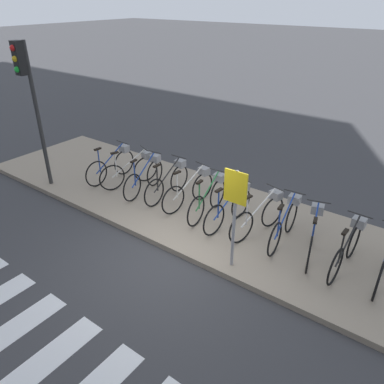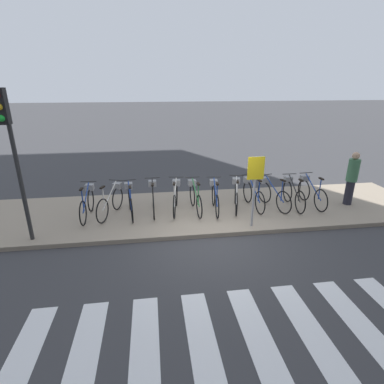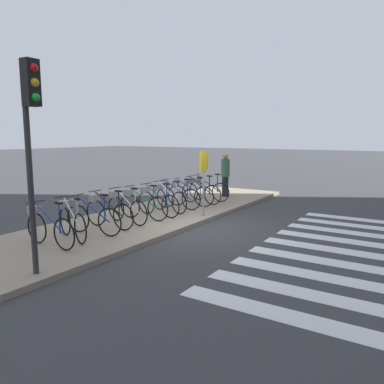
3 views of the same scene
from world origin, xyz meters
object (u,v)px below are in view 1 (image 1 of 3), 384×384
Objects in this scene: parked_bicycle_3 at (169,180)px; traffic_light at (28,86)px; sign_post at (235,203)px; parked_bicycle_2 at (146,175)px; parked_bicycle_10 at (348,247)px; parked_bicycle_5 at (209,197)px; parked_bicycle_4 at (191,188)px; parked_bicycle_9 at (313,234)px; parked_bicycle_6 at (231,206)px; parked_bicycle_8 at (286,221)px; parked_bicycle_7 at (261,214)px; parked_bicycle_1 at (132,169)px; parked_bicycle_0 at (113,164)px.

traffic_light reaches higher than parked_bicycle_3.
parked_bicycle_3 is at bearing 152.25° from sign_post.
traffic_light reaches higher than parked_bicycle_2.
parked_bicycle_3 is 4.02m from traffic_light.
traffic_light is (-7.46, -1.27, 2.16)m from parked_bicycle_10.
traffic_light is (-4.34, -1.34, 2.16)m from parked_bicycle_5.
traffic_light is 1.86× the size of sign_post.
parked_bicycle_9 is at bearing -2.31° from parked_bicycle_4.
parked_bicycle_6 and parked_bicycle_9 have the same top height.
parked_bicycle_6 is 1.00× the size of parked_bicycle_8.
parked_bicycle_6 is at bearing -178.92° from parked_bicycle_9.
parked_bicycle_4 is (1.36, 0.11, 0.00)m from parked_bicycle_2.
sign_post is (0.09, -1.31, 0.89)m from parked_bicycle_7.
sign_post is at bearing -18.99° from parked_bicycle_1.
traffic_light is (-3.76, -1.43, 2.16)m from parked_bicycle_4.
parked_bicycle_0 is 5.01m from parked_bicycle_8.
parked_bicycle_1 is at bearing 178.81° from parked_bicycle_10.
traffic_light is at bearing -131.26° from parked_bicycle_0.
parked_bicycle_2 and parked_bicycle_8 have the same top height.
parked_bicycle_7 and parked_bicycle_10 have the same top height.
parked_bicycle_1 is at bearing 161.01° from sign_post.
parked_bicycle_1 and parked_bicycle_10 have the same top height.
parked_bicycle_1 and parked_bicycle_5 have the same top height.
parked_bicycle_6 is at bearing 179.87° from parked_bicycle_10.
traffic_light reaches higher than parked_bicycle_0.
parked_bicycle_5 is 1.30m from parked_bicycle_7.
parked_bicycle_0 is 1.03× the size of parked_bicycle_7.
parked_bicycle_0 and parked_bicycle_5 have the same top height.
parked_bicycle_6 is at bearing -174.37° from parked_bicycle_8.
parked_bicycle_0 is 1.00× the size of parked_bicycle_5.
parked_bicycle_0 and parked_bicycle_3 have the same top height.
parked_bicycle_9 is at bearing 176.55° from parked_bicycle_10.
parked_bicycle_1 is 0.95× the size of parked_bicycle_10.
parked_bicycle_8 is at bearing -0.84° from parked_bicycle_4.
parked_bicycle_0 is 1.03× the size of parked_bicycle_9.
parked_bicycle_2 is 1.00× the size of parked_bicycle_10.
parked_bicycle_5 is 1.00× the size of parked_bicycle_10.
parked_bicycle_0 is at bearing -179.76° from parked_bicycle_7.
parked_bicycle_9 is (1.15, -0.05, 0.00)m from parked_bicycle_7.
parked_bicycle_2 is 1.02× the size of parked_bicycle_7.
parked_bicycle_9 is 0.83× the size of sign_post.
parked_bicycle_8 is at bearing 5.63° from parked_bicycle_6.
parked_bicycle_10 is at bearing -3.45° from parked_bicycle_9.
parked_bicycle_3 is 2.57m from parked_bicycle_7.
parked_bicycle_1 is at bearing 179.11° from parked_bicycle_9.
parked_bicycle_7 is at bearing 94.01° from sign_post.
sign_post reaches higher than parked_bicycle_5.
parked_bicycle_5 is 1.03× the size of parked_bicycle_9.
parked_bicycle_7 is (3.79, -0.03, 0.00)m from parked_bicycle_1.
traffic_light is at bearing -170.36° from parked_bicycle_10.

